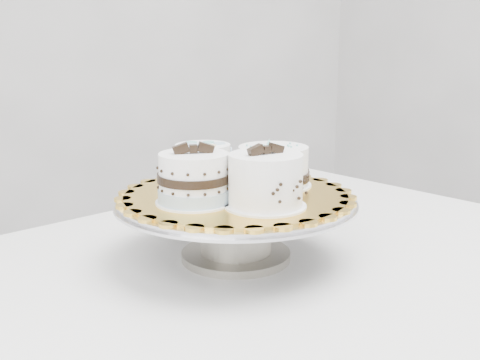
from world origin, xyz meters
TOP-DOWN VIEW (x-y plane):
  - table at (0.03, 0.10)m, footprint 1.35×1.00m
  - cake_stand at (0.05, 0.15)m, footprint 0.37×0.37m
  - cake_board at (0.05, 0.15)m, footprint 0.40×0.40m
  - cake_swirl at (0.05, 0.07)m, footprint 0.12×0.12m
  - cake_banded at (-0.02, 0.14)m, footprint 0.13×0.13m
  - cake_dots at (0.05, 0.23)m, footprint 0.11×0.11m
  - cake_ribbon at (0.13, 0.16)m, footprint 0.13×0.13m

SIDE VIEW (x-z plane):
  - table at x=0.03m, z-range 0.30..1.05m
  - cake_stand at x=0.05m, z-range 0.77..0.87m
  - cake_board at x=0.05m, z-range 0.85..0.85m
  - cake_ribbon at x=0.13m, z-range 0.85..0.92m
  - cake_dots at x=0.05m, z-range 0.85..0.92m
  - cake_banded at x=-0.02m, z-range 0.84..0.93m
  - cake_swirl at x=0.05m, z-range 0.84..0.94m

